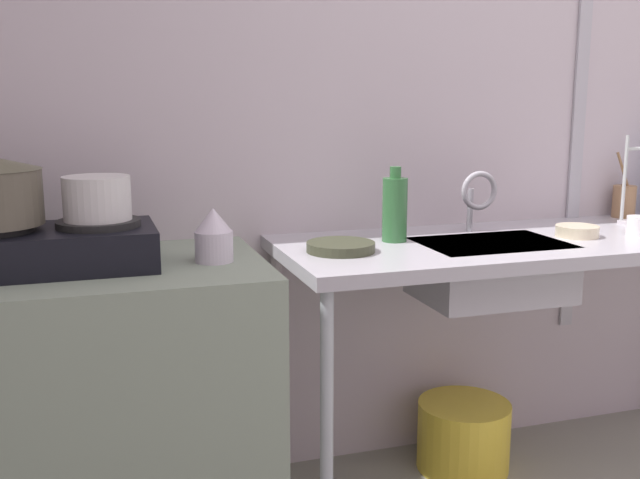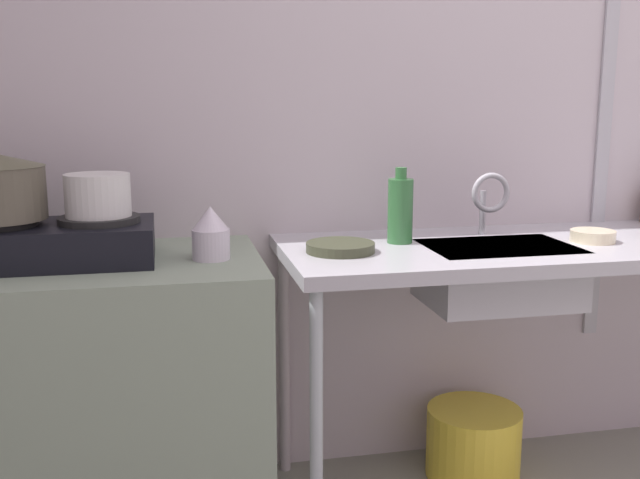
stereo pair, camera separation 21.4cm
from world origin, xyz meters
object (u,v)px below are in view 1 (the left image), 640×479
sink_basin (490,270)px  cup_by_rack (638,226)px  utensil_jar (624,201)px  pot_on_right_burner (97,198)px  faucet (478,194)px  percolator (214,236)px  stove (47,247)px  frying_pan (341,247)px  small_bowl_on_drainboard (577,231)px  bottle_by_sink (395,209)px  bucket_on_floor (463,435)px

sink_basin → cup_by_rack: 0.53m
utensil_jar → pot_on_right_burner: bearing=-172.7°
faucet → percolator: bearing=-170.5°
stove → frying_pan: 0.80m
percolator → utensil_jar: (1.59, 0.28, -0.01)m
frying_pan → utensil_jar: size_ratio=0.82×
cup_by_rack → small_bowl_on_drainboard: size_ratio=0.54×
percolator → frying_pan: (0.37, 0.02, -0.06)m
sink_basin → frying_pan: bearing=178.6°
percolator → frying_pan: percolator is taller
utensil_jar → bottle_by_sink: bearing=-170.6°
faucet → bottle_by_sink: bearing=-174.0°
sink_basin → small_bowl_on_drainboard: bearing=0.1°
cup_by_rack → bottle_by_sink: bottle_by_sink is taller
stove → sink_basin: (1.30, -0.04, -0.15)m
stove → bottle_by_sink: 1.02m
pot_on_right_burner → bucket_on_floor: pot_on_right_burner is taller
sink_basin → small_bowl_on_drainboard: (0.31, 0.00, 0.11)m
percolator → utensil_jar: utensil_jar is taller
pot_on_right_burner → frying_pan: (0.67, -0.02, -0.17)m
sink_basin → faucet: faucet is taller
pot_on_right_burner → bottle_by_sink: (0.88, 0.08, -0.08)m
pot_on_right_burner → faucet: (1.19, 0.11, -0.05)m
frying_pan → bottle_by_sink: bearing=25.0°
pot_on_right_burner → bottle_by_sink: 0.89m
bucket_on_floor → pot_on_right_burner: bearing=-175.3°
percolator → stove: bearing=174.5°
small_bowl_on_drainboard → bucket_on_floor: small_bowl_on_drainboard is taller
faucet → frying_pan: 0.55m
small_bowl_on_drainboard → bucket_on_floor: bearing=157.1°
utensil_jar → bucket_on_floor: bearing=-168.6°
percolator → cup_by_rack: percolator is taller
sink_basin → frying_pan: size_ratio=2.24×
frying_pan → small_bowl_on_drainboard: small_bowl_on_drainboard is taller
pot_on_right_burner → small_bowl_on_drainboard: size_ratio=1.28×
percolator → bucket_on_floor: percolator is taller
cup_by_rack → small_bowl_on_drainboard: bearing=169.2°
pot_on_right_burner → small_bowl_on_drainboard: (1.48, -0.03, -0.16)m
percolator → cup_by_rack: (1.38, -0.03, -0.04)m
cup_by_rack → utensil_jar: 0.38m
faucet → bottle_by_sink: 0.31m
stove → small_bowl_on_drainboard: size_ratio=4.03×
percolator → faucet: 0.91m
percolator → faucet: size_ratio=0.71×
bottle_by_sink → stove: bearing=-175.7°
small_bowl_on_drainboard → faucet: bearing=153.5°
stove → small_bowl_on_drainboard: stove is taller
small_bowl_on_drainboard → bucket_on_floor: (-0.31, 0.13, -0.72)m
percolator → utensil_jar: 1.61m
small_bowl_on_drainboard → bottle_by_sink: 0.61m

